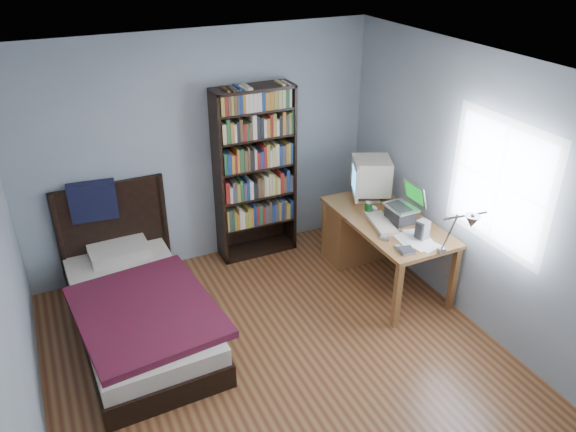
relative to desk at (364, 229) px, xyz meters
The scene contains 14 objects.
room 2.10m from the desk, 140.26° to the right, with size 4.20×4.24×2.50m.
desk is the anchor object (origin of this frame).
crt_monitor 0.59m from the desk, 45.92° to the left, with size 0.54×0.50×0.47m.
laptop 0.66m from the desk, 77.69° to the right, with size 0.32×0.32×0.39m.
desk_lamp 1.73m from the desk, 91.43° to the right, with size 0.24×0.53×0.63m.
keyboard 0.59m from the desk, 104.44° to the right, with size 0.19×0.48×0.03m, color beige.
speaker 0.96m from the desk, 85.33° to the right, with size 0.10×0.10×0.19m, color gray.
soda_can 0.46m from the desk, 118.00° to the right, with size 0.07×0.07×0.13m, color #07360E.
mouse 0.37m from the desk, 91.70° to the right, with size 0.06×0.11×0.04m, color silver.
phone_silver 0.84m from the desk, 109.13° to the right, with size 0.05×0.10×0.02m, color silver.
phone_grey 1.01m from the desk, 104.22° to the right, with size 0.05×0.09×0.02m, color gray.
external_drive 1.08m from the desk, 101.39° to the right, with size 0.13×0.13×0.03m, color gray.
bookshelf 1.33m from the desk, 144.00° to the left, with size 0.86×0.30×1.92m.
bed 2.52m from the desk, behind, with size 1.25×2.15×1.16m.
Camera 1 is at (-1.52, -3.25, 3.41)m, focal length 35.00 mm.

